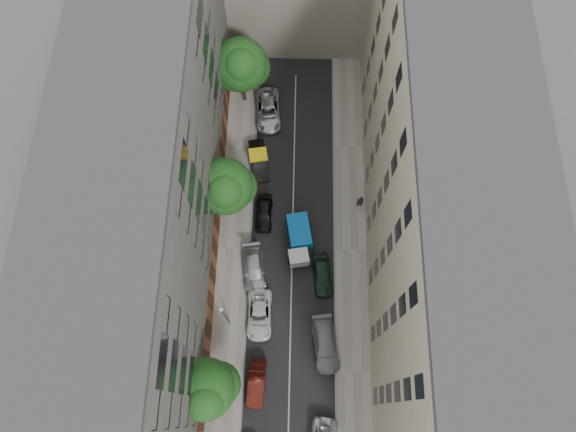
{
  "coord_description": "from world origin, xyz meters",
  "views": [
    {
      "loc": [
        -0.06,
        -14.59,
        46.32
      ],
      "look_at": [
        -0.42,
        1.06,
        6.0
      ],
      "focal_mm": 32.0,
      "sensor_mm": 36.0,
      "label": 1
    }
  ],
  "objects_px": {
    "car_left_3": "(254,269)",
    "lamp_post": "(225,315)",
    "car_left_5": "(259,160)",
    "tree_far": "(241,66)",
    "car_left_2": "(259,315)",
    "car_right_2": "(322,275)",
    "car_right_1": "(325,344)",
    "tree_mid": "(226,188)",
    "pedestrian": "(360,201)",
    "car_left_1": "(256,384)",
    "tree_near": "(206,390)",
    "tarp_truck": "(299,240)",
    "car_left_4": "(264,213)",
    "car_left_6": "(268,110)"
  },
  "relations": [
    {
      "from": "pedestrian",
      "to": "car_left_3",
      "type": "bearing_deg",
      "value": 30.69
    },
    {
      "from": "car_right_2",
      "to": "pedestrian",
      "type": "bearing_deg",
      "value": 56.75
    },
    {
      "from": "tree_far",
      "to": "lamp_post",
      "type": "distance_m",
      "value": 23.58
    },
    {
      "from": "car_left_1",
      "to": "car_left_3",
      "type": "height_order",
      "value": "car_left_3"
    },
    {
      "from": "car_left_2",
      "to": "car_right_2",
      "type": "distance_m",
      "value": 6.74
    },
    {
      "from": "car_left_3",
      "to": "tree_far",
      "type": "relative_size",
      "value": 0.57
    },
    {
      "from": "car_left_5",
      "to": "tree_near",
      "type": "height_order",
      "value": "tree_near"
    },
    {
      "from": "tree_near",
      "to": "pedestrian",
      "type": "relative_size",
      "value": 4.17
    },
    {
      "from": "lamp_post",
      "to": "car_left_4",
      "type": "bearing_deg",
      "value": 75.9
    },
    {
      "from": "car_left_1",
      "to": "pedestrian",
      "type": "xyz_separation_m",
      "value": [
        9.2,
        16.81,
        0.44
      ]
    },
    {
      "from": "car_left_3",
      "to": "car_right_1",
      "type": "bearing_deg",
      "value": -53.38
    },
    {
      "from": "car_left_3",
      "to": "car_left_6",
      "type": "distance_m",
      "value": 17.04
    },
    {
      "from": "car_left_2",
      "to": "tree_mid",
      "type": "height_order",
      "value": "tree_mid"
    },
    {
      "from": "tree_far",
      "to": "car_left_4",
      "type": "bearing_deg",
      "value": -79.34
    },
    {
      "from": "tree_far",
      "to": "tarp_truck",
      "type": "bearing_deg",
      "value": -69.72
    },
    {
      "from": "tree_mid",
      "to": "lamp_post",
      "type": "relative_size",
      "value": 1.22
    },
    {
      "from": "tarp_truck",
      "to": "car_left_4",
      "type": "bearing_deg",
      "value": 130.4
    },
    {
      "from": "car_right_2",
      "to": "tree_mid",
      "type": "xyz_separation_m",
      "value": [
        -8.72,
        6.29,
        4.88
      ]
    },
    {
      "from": "tarp_truck",
      "to": "tree_far",
      "type": "relative_size",
      "value": 0.6
    },
    {
      "from": "car_left_3",
      "to": "lamp_post",
      "type": "bearing_deg",
      "value": -119.83
    },
    {
      "from": "tree_near",
      "to": "tree_mid",
      "type": "xyz_separation_m",
      "value": [
        0.39,
        16.71,
        0.13
      ]
    },
    {
      "from": "tree_near",
      "to": "car_right_1",
      "type": "bearing_deg",
      "value": 24.24
    },
    {
      "from": "lamp_post",
      "to": "tree_mid",
      "type": "bearing_deg",
      "value": 92.58
    },
    {
      "from": "car_left_6",
      "to": "tree_near",
      "type": "xyz_separation_m",
      "value": [
        -3.5,
        -27.84,
        4.72
      ]
    },
    {
      "from": "tarp_truck",
      "to": "pedestrian",
      "type": "distance_m",
      "value": 7.07
    },
    {
      "from": "car_left_6",
      "to": "lamp_post",
      "type": "relative_size",
      "value": 0.8
    },
    {
      "from": "car_left_1",
      "to": "pedestrian",
      "type": "bearing_deg",
      "value": 64.12
    },
    {
      "from": "lamp_post",
      "to": "pedestrian",
      "type": "relative_size",
      "value": 3.53
    },
    {
      "from": "car_left_2",
      "to": "car_left_6",
      "type": "height_order",
      "value": "car_left_6"
    },
    {
      "from": "car_left_2",
      "to": "car_right_1",
      "type": "height_order",
      "value": "car_right_1"
    },
    {
      "from": "car_left_1",
      "to": "car_left_4",
      "type": "bearing_deg",
      "value": 92.81
    },
    {
      "from": "car_left_1",
      "to": "car_left_6",
      "type": "relative_size",
      "value": 0.75
    },
    {
      "from": "car_left_3",
      "to": "lamp_post",
      "type": "relative_size",
      "value": 0.72
    },
    {
      "from": "car_left_1",
      "to": "lamp_post",
      "type": "height_order",
      "value": "lamp_post"
    },
    {
      "from": "tree_mid",
      "to": "tree_far",
      "type": "xyz_separation_m",
      "value": [
        0.66,
        12.76,
        0.12
      ]
    },
    {
      "from": "car_left_3",
      "to": "car_left_6",
      "type": "height_order",
      "value": "car_left_6"
    },
    {
      "from": "tree_near",
      "to": "car_left_2",
      "type": "bearing_deg",
      "value": 62.25
    },
    {
      "from": "tarp_truck",
      "to": "pedestrian",
      "type": "xyz_separation_m",
      "value": [
        5.8,
        4.03,
        -0.11
      ]
    },
    {
      "from": "car_left_5",
      "to": "tree_far",
      "type": "bearing_deg",
      "value": 93.39
    },
    {
      "from": "car_left_1",
      "to": "car_left_3",
      "type": "bearing_deg",
      "value": 96.78
    },
    {
      "from": "car_right_1",
      "to": "lamp_post",
      "type": "relative_size",
      "value": 0.75
    },
    {
      "from": "car_left_6",
      "to": "car_right_1",
      "type": "height_order",
      "value": "car_left_6"
    },
    {
      "from": "tarp_truck",
      "to": "car_left_3",
      "type": "height_order",
      "value": "tarp_truck"
    },
    {
      "from": "car_left_6",
      "to": "tree_near",
      "type": "bearing_deg",
      "value": -101.81
    },
    {
      "from": "car_left_5",
      "to": "tree_near",
      "type": "distance_m",
      "value": 22.69
    },
    {
      "from": "lamp_post",
      "to": "pedestrian",
      "type": "bearing_deg",
      "value": 44.72
    },
    {
      "from": "car_left_1",
      "to": "car_right_1",
      "type": "relative_size",
      "value": 0.8
    },
    {
      "from": "car_left_3",
      "to": "pedestrian",
      "type": "xyz_separation_m",
      "value": [
        9.89,
        6.83,
        0.4
      ]
    },
    {
      "from": "car_right_1",
      "to": "car_left_4",
      "type": "bearing_deg",
      "value": 107.26
    },
    {
      "from": "tarp_truck",
      "to": "tree_mid",
      "type": "bearing_deg",
      "value": 144.52
    }
  ]
}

